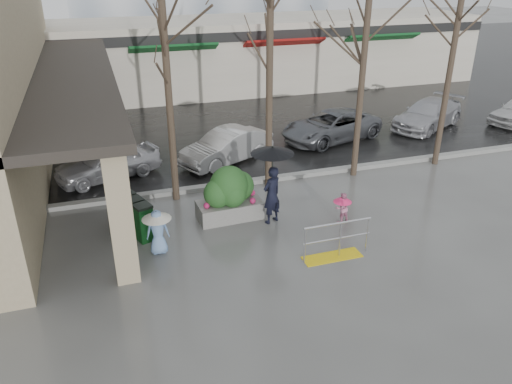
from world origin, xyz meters
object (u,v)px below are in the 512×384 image
woman (272,179)px  car_c (331,126)px  car_b (227,147)px  car_d (428,114)px  tree_east (459,16)px  planter (229,194)px  news_boxes (132,213)px  handrail (335,244)px  tree_midwest (270,29)px  child_blue (157,228)px  tree_west (164,39)px  car_a (108,161)px  tree_mideast (366,37)px  child_pink (342,205)px

woman → car_c: woman is taller
car_c → car_b: bearing=-93.6°
woman → car_d: (9.99, 6.42, -0.76)m
tree_east → woman: tree_east is taller
planter → news_boxes: size_ratio=0.98×
handrail → tree_midwest: 6.83m
tree_east → news_boxes: 12.62m
tree_midwest → news_boxes: tree_midwest is taller
tree_midwest → tree_east: 6.80m
woman → child_blue: bearing=-14.1°
tree_midwest → tree_west: bearing=-180.0°
child_blue → car_d: size_ratio=0.29×
tree_midwest → news_boxes: bearing=-160.8°
tree_midwest → woman: (-0.76, -2.45, -3.84)m
woman → car_d: 11.90m
car_a → car_b: (4.41, 0.17, 0.00)m
child_blue → car_b: bearing=-116.1°
tree_east → tree_midwest: bearing=180.0°
child_blue → news_boxes: 1.60m
tree_mideast → child_pink: size_ratio=6.92×
woman → car_b: bearing=-115.5°
tree_mideast → news_boxes: (-8.04, -1.65, -4.31)m
tree_midwest → tree_east: (6.80, -0.00, 0.15)m
tree_west → car_c: tree_west is taller
woman → car_d: bearing=-172.8°
tree_midwest → tree_mideast: (3.30, -0.00, -0.37)m
car_b → tree_west: bearing=-69.0°
tree_west → news_boxes: bearing=-132.9°
news_boxes → car_a: bearing=76.1°
handrail → child_pink: handrail is taller
woman → tree_midwest: bearing=-132.8°
planter → child_pink: bearing=-23.1°
child_blue → car_d: bearing=-147.5°
tree_west → tree_mideast: size_ratio=1.05×
handrail → child_blue: size_ratio=1.52×
tree_mideast → news_boxes: bearing=-168.4°
woman → child_blue: (-3.44, -0.69, -0.64)m
tree_mideast → planter: 6.82m
tree_west → tree_east: size_ratio=0.94×
planter → car_b: planter is taller
child_pink → car_b: 6.09m
news_boxes → tree_mideast: bearing=-8.4°
car_b → car_d: (9.99, 1.33, 0.00)m
planter → woman: bearing=-30.7°
tree_midwest → car_b: bearing=106.2°
woman → car_b: 5.15m
handrail → child_blue: bearing=159.2°
tree_midwest → woman: bearing=-107.3°
tree_mideast → car_a: 9.79m
tree_midwest → tree_mideast: size_ratio=1.08×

